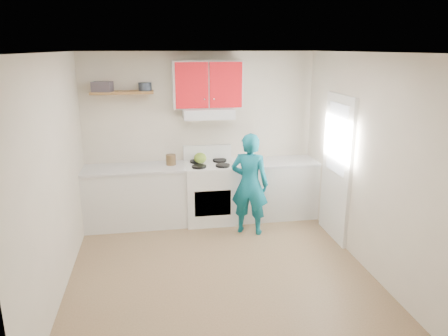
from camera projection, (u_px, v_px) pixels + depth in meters
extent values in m
plane|color=brown|center=(220.00, 270.00, 5.19)|extent=(3.80, 3.80, 0.00)
cube|color=white|center=(219.00, 52.00, 4.47)|extent=(3.60, 3.80, 0.04)
cube|color=beige|center=(200.00, 136.00, 6.63)|extent=(3.60, 0.04, 2.60)
cube|color=beige|center=(260.00, 241.00, 3.03)|extent=(3.60, 0.04, 2.60)
cube|color=beige|center=(55.00, 177.00, 4.54)|extent=(0.04, 3.80, 2.60)
cube|color=beige|center=(364.00, 162.00, 5.12)|extent=(0.04, 3.80, 2.60)
cube|color=white|center=(337.00, 168.00, 5.86)|extent=(0.05, 0.85, 2.05)
cube|color=white|center=(337.00, 139.00, 5.73)|extent=(0.01, 0.55, 0.95)
cube|color=silver|center=(136.00, 197.00, 6.41)|extent=(1.52, 0.60, 0.90)
cube|color=silver|center=(273.00, 189.00, 6.76)|extent=(1.32, 0.60, 0.90)
cube|color=white|center=(210.00, 193.00, 6.57)|extent=(0.76, 0.65, 0.92)
cube|color=silver|center=(208.00, 113.00, 6.33)|extent=(0.76, 0.44, 0.15)
cube|color=#B71016|center=(207.00, 84.00, 6.26)|extent=(1.02, 0.33, 0.70)
cube|color=brown|center=(122.00, 92.00, 6.10)|extent=(0.90, 0.30, 0.04)
cube|color=#463E47|center=(102.00, 87.00, 6.01)|extent=(0.31, 0.25, 0.14)
cylinder|color=#333D4C|center=(145.00, 86.00, 6.17)|extent=(0.25, 0.25, 0.12)
ellipsoid|color=olive|center=(200.00, 158.00, 6.49)|extent=(0.23, 0.23, 0.17)
cylinder|color=#4F3B22|center=(171.00, 160.00, 6.40)|extent=(0.19, 0.19, 0.18)
cube|color=olive|center=(249.00, 163.00, 6.55)|extent=(0.36, 0.29, 0.02)
cube|color=red|center=(297.00, 160.00, 6.73)|extent=(0.39, 0.35, 0.01)
imported|color=#0C5C6D|center=(250.00, 184.00, 6.05)|extent=(0.65, 0.55, 1.50)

